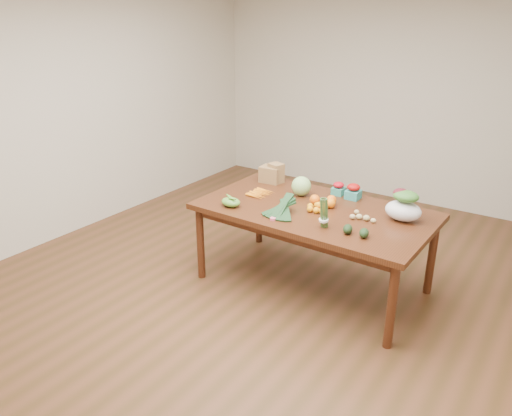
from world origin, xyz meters
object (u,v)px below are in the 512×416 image
Objects in this scene: kale_bunch at (280,207)px; asparagus_bundle at (324,213)px; cabbage at (301,186)px; dining_table at (313,248)px; paper_bag at (271,173)px; salad_bag at (404,207)px; mandarin_cluster at (318,207)px.

asparagus_bundle reaches higher than kale_bunch.
asparagus_bundle is at bearing -46.81° from cabbage.
paper_bag reaches higher than dining_table.
dining_table is 0.58m from kale_bunch.
salad_bag is at bearing 30.42° from kale_bunch.
paper_bag is 1.43m from salad_bag.
salad_bag is (0.97, -0.04, 0.02)m from cabbage.
dining_table is 0.93m from paper_bag.
salad_bag is (1.41, -0.21, 0.02)m from paper_bag.
asparagus_bundle reaches higher than dining_table.
kale_bunch is at bearing -116.36° from dining_table.
mandarin_cluster is 0.35m from kale_bunch.
salad_bag reaches higher than kale_bunch.
mandarin_cluster is at bearing -35.44° from dining_table.
mandarin_cluster is (0.05, -0.04, 0.42)m from dining_table.
asparagus_bundle is (0.25, -0.32, 0.50)m from dining_table.
dining_table is at bearing -165.90° from salad_bag.
kale_bunch is (0.54, -0.70, -0.02)m from paper_bag.
dining_table is 0.42m from mandarin_cluster.
dining_table is at bearing 143.63° from mandarin_cluster.
salad_bag is (0.87, 0.49, 0.03)m from kale_bunch.
cabbage is (-0.26, 0.22, 0.47)m from dining_table.
cabbage reaches higher than mandarin_cluster.
asparagus_bundle is 0.84× the size of salad_bag.
salad_bag is at bearing 47.81° from asparagus_bundle.
dining_table is 7.96× the size of asparagus_bundle.
salad_bag is (0.71, 0.18, 0.49)m from dining_table.
cabbage reaches higher than kale_bunch.
kale_bunch is (-0.22, -0.28, 0.04)m from mandarin_cluster.
salad_bag is (0.47, 0.50, -0.01)m from asparagus_bundle.
dining_table is at bearing 63.64° from kale_bunch.
cabbage is at bearing -20.48° from paper_bag.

